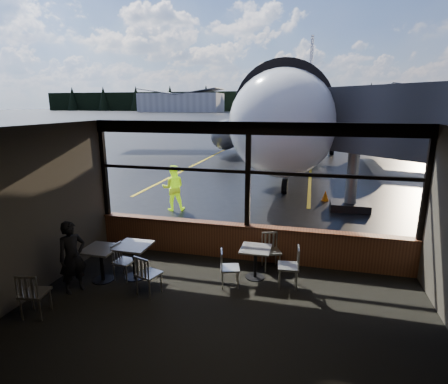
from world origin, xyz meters
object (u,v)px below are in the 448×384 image
at_px(cafe_table_mid, 134,261).
at_px(chair_near_w, 230,268).
at_px(chair_near_e, 288,267).
at_px(airliner, 304,78).
at_px(jet_bridge, 371,150).
at_px(chair_left_s, 35,293).
at_px(cafe_table_near, 255,263).
at_px(cone_nose, 325,196).
at_px(chair_mid_w, 124,262).
at_px(ground_crew, 173,188).
at_px(chair_mid_s, 149,274).
at_px(chair_near_n, 271,252).
at_px(passenger, 72,257).
at_px(cafe_table_left, 102,264).

height_order(cafe_table_mid, chair_near_w, chair_near_w).
xyz_separation_m(chair_near_e, chair_near_w, (-1.23, -0.29, -0.05)).
xyz_separation_m(airliner, chair_near_w, (-0.73, -21.57, -5.44)).
xyz_separation_m(jet_bridge, chair_left_s, (-6.99, -8.92, -1.80)).
xyz_separation_m(cafe_table_near, cafe_table_mid, (-2.69, -0.66, 0.04)).
relative_size(airliner, cone_nose, 89.47).
bearing_deg(jet_bridge, chair_left_s, -128.09).
xyz_separation_m(chair_mid_w, ground_crew, (-0.97, 5.38, 0.43)).
xyz_separation_m(jet_bridge, chair_mid_s, (-5.28, -7.69, -1.82)).
xyz_separation_m(airliner, chair_near_e, (0.50, -21.28, -5.39)).
distance_m(airliner, cafe_table_near, 21.77).
height_order(chair_near_n, chair_mid_s, chair_mid_s).
relative_size(chair_near_w, chair_mid_w, 0.99).
relative_size(passenger, cone_nose, 3.66).
bearing_deg(chair_near_w, passenger, -88.32).
bearing_deg(chair_mid_s, chair_near_e, 38.08).
bearing_deg(chair_near_w, airliner, 161.88).
xyz_separation_m(chair_left_s, ground_crew, (-0.09, 7.08, 0.39)).
relative_size(cafe_table_left, chair_near_e, 0.84).
distance_m(airliner, ground_crew, 17.69).
bearing_deg(ground_crew, chair_mid_w, 79.39).
xyz_separation_m(chair_near_e, passenger, (-4.39, -1.31, 0.32)).
xyz_separation_m(cafe_table_near, passenger, (-3.64, -1.52, 0.42)).
xyz_separation_m(chair_mid_s, passenger, (-1.59, -0.28, 0.33)).
bearing_deg(chair_near_e, cafe_table_mid, 92.18).
xyz_separation_m(chair_near_w, chair_near_n, (0.78, 1.05, 0.03)).
bearing_deg(chair_near_w, cafe_table_left, -96.99).
bearing_deg(chair_near_n, ground_crew, -65.75).
distance_m(jet_bridge, cafe_table_mid, 9.44).
distance_m(cafe_table_mid, chair_mid_s, 0.87).
bearing_deg(chair_left_s, cafe_table_near, 22.62).
relative_size(chair_near_w, ground_crew, 0.49).
bearing_deg(passenger, chair_near_n, -32.38).
bearing_deg(cafe_table_mid, airliner, 82.27).
bearing_deg(chair_near_n, cafe_table_near, 40.29).
xyz_separation_m(chair_mid_s, chair_mid_w, (-0.84, 0.47, -0.03)).
relative_size(cafe_table_mid, chair_near_w, 0.96).
bearing_deg(cafe_table_near, chair_mid_s, -148.89).
distance_m(chair_mid_s, cone_nose, 9.38).
bearing_deg(cafe_table_left, ground_crew, 95.32).
relative_size(chair_left_s, passenger, 0.59).
xyz_separation_m(chair_near_w, chair_left_s, (-3.29, -1.97, 0.04)).
relative_size(chair_near_n, chair_mid_w, 1.05).
bearing_deg(passenger, chair_mid_w, -15.16).
bearing_deg(cafe_table_mid, chair_mid_s, -41.96).
distance_m(jet_bridge, passenger, 10.62).
xyz_separation_m(cafe_table_left, chair_mid_s, (1.28, -0.27, 0.06)).
height_order(chair_near_w, chair_mid_w, chair_mid_w).
height_order(jet_bridge, cafe_table_mid, jet_bridge).
relative_size(airliner, cafe_table_mid, 47.27).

